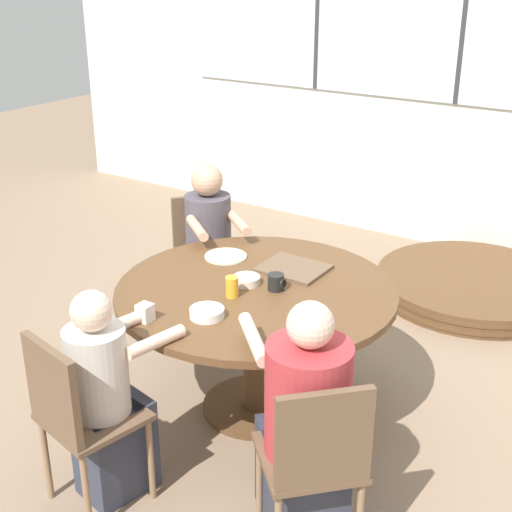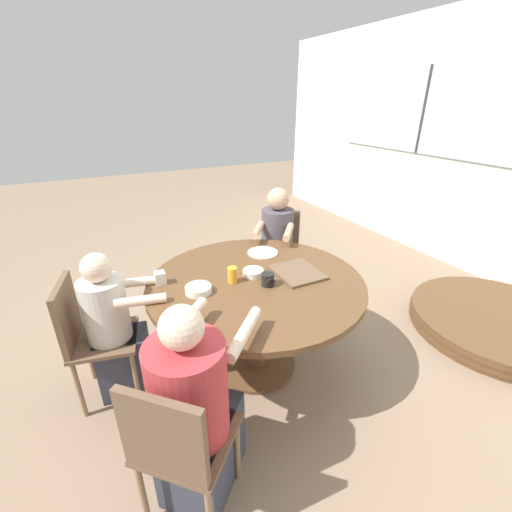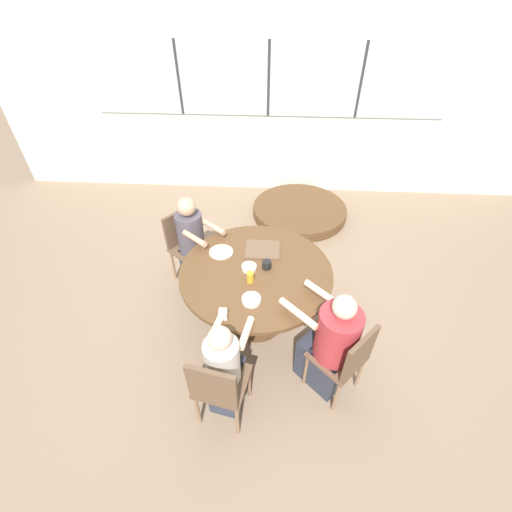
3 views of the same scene
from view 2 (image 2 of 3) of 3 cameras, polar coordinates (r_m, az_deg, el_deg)
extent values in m
plane|color=#8C725B|center=(2.79, 0.00, -17.67)|extent=(16.00, 16.00, 0.00)
cube|color=#333333|center=(4.95, 26.19, 20.92)|extent=(0.04, 0.01, 0.99)
cylinder|color=brown|center=(2.35, 0.00, -4.42)|extent=(1.48, 1.48, 0.04)
cylinder|color=brown|center=(2.56, 0.00, -11.79)|extent=(0.14, 0.14, 0.71)
cylinder|color=brown|center=(2.78, 0.00, -17.44)|extent=(0.60, 0.60, 0.03)
cube|color=brown|center=(3.37, 3.53, -0.21)|extent=(0.56, 0.56, 0.03)
cube|color=brown|center=(3.45, 4.07, 4.38)|extent=(0.26, 0.32, 0.42)
cylinder|color=#8C6B4C|center=(3.32, 5.90, -5.35)|extent=(0.03, 0.03, 0.44)
cylinder|color=#8C6B4C|center=(3.36, 0.12, -4.78)|extent=(0.03, 0.03, 0.44)
cylinder|color=#8C6B4C|center=(3.61, 6.51, -2.68)|extent=(0.03, 0.03, 0.44)
cylinder|color=#8C6B4C|center=(3.65, 1.19, -2.19)|extent=(0.03, 0.03, 0.44)
cube|color=brown|center=(1.82, -11.12, -27.57)|extent=(0.57, 0.57, 0.03)
cube|color=brown|center=(1.55, -15.35, -27.26)|extent=(0.29, 0.30, 0.42)
cylinder|color=#8C6B4C|center=(2.15, -12.66, -26.64)|extent=(0.03, 0.03, 0.44)
cylinder|color=#8C6B4C|center=(2.05, -3.13, -29.47)|extent=(0.03, 0.03, 0.44)
cylinder|color=#8C6B4C|center=(2.00, -18.37, -33.45)|extent=(0.03, 0.03, 0.44)
cube|color=brown|center=(2.50, -23.87, -12.50)|extent=(0.47, 0.47, 0.03)
cube|color=brown|center=(2.42, -28.99, -8.50)|extent=(0.38, 0.11, 0.42)
cylinder|color=#8C6B4C|center=(2.74, -18.97, -14.04)|extent=(0.03, 0.03, 0.44)
cylinder|color=#8C6B4C|center=(2.48, -19.36, -18.88)|extent=(0.03, 0.03, 0.44)
cylinder|color=#8C6B4C|center=(2.80, -26.09, -14.48)|extent=(0.03, 0.03, 0.44)
cylinder|color=#8C6B4C|center=(2.55, -27.38, -19.22)|extent=(0.03, 0.03, 0.44)
cube|color=#333847|center=(3.39, 3.18, -4.30)|extent=(0.44, 0.43, 0.47)
cylinder|color=#4C4751|center=(3.24, 3.54, 3.60)|extent=(0.30, 0.30, 0.49)
sphere|color=tan|center=(3.13, 3.71, 9.48)|extent=(0.20, 0.20, 0.20)
cylinder|color=tan|center=(2.94, 5.44, 4.02)|extent=(0.29, 0.25, 0.06)
cylinder|color=tan|center=(2.98, 0.36, 4.41)|extent=(0.29, 0.25, 0.06)
cube|color=#333847|center=(2.05, -8.90, -29.12)|extent=(0.52, 0.52, 0.47)
cylinder|color=#B23338|center=(1.65, -11.21, -21.09)|extent=(0.35, 0.35, 0.49)
sphere|color=beige|center=(1.43, -12.34, -11.55)|extent=(0.19, 0.19, 0.19)
cylinder|color=beige|center=(1.82, -11.54, -10.56)|extent=(0.32, 0.31, 0.06)
cylinder|color=beige|center=(1.71, -1.96, -12.65)|extent=(0.32, 0.31, 0.06)
cube|color=#333847|center=(2.61, -20.89, -16.25)|extent=(0.31, 0.37, 0.47)
cylinder|color=beige|center=(2.37, -23.83, -8.19)|extent=(0.27, 0.27, 0.41)
sphere|color=beige|center=(2.23, -25.13, -1.75)|extent=(0.18, 0.18, 0.18)
cylinder|color=beige|center=(2.39, -18.43, -4.03)|extent=(0.12, 0.31, 0.06)
cylinder|color=beige|center=(2.18, -18.68, -7.08)|extent=(0.12, 0.31, 0.06)
cube|color=brown|center=(2.44, 6.89, -2.73)|extent=(0.35, 0.30, 0.02)
cylinder|color=black|center=(2.26, 1.97, -3.91)|extent=(0.09, 0.09, 0.09)
torus|color=black|center=(2.23, 2.48, -4.39)|extent=(0.01, 0.06, 0.06)
cylinder|color=gold|center=(2.30, -3.95, -3.16)|extent=(0.07, 0.07, 0.11)
cube|color=silver|center=(2.36, -15.69, -3.55)|extent=(0.07, 0.07, 0.09)
cylinder|color=white|center=(2.22, -9.58, -5.49)|extent=(0.17, 0.17, 0.04)
cylinder|color=silver|center=(2.39, -0.47, -2.78)|extent=(0.15, 0.15, 0.04)
cylinder|color=beige|center=(2.74, 1.13, 0.57)|extent=(0.24, 0.24, 0.01)
cylinder|color=brown|center=(3.79, 35.02, -9.74)|extent=(1.43, 1.43, 0.03)
cylinder|color=brown|center=(3.77, 35.14, -9.36)|extent=(1.44, 1.44, 0.03)
cylinder|color=brown|center=(3.76, 35.25, -8.98)|extent=(1.43, 1.43, 0.03)
cylinder|color=brown|center=(3.75, 35.36, -8.59)|extent=(1.44, 1.44, 0.03)
cylinder|color=brown|center=(3.73, 35.47, -8.20)|extent=(1.43, 1.43, 0.03)
camera|label=1|loc=(1.95, -120.17, 1.90)|focal=50.00mm
camera|label=3|loc=(2.51, -81.70, 32.91)|focal=24.00mm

